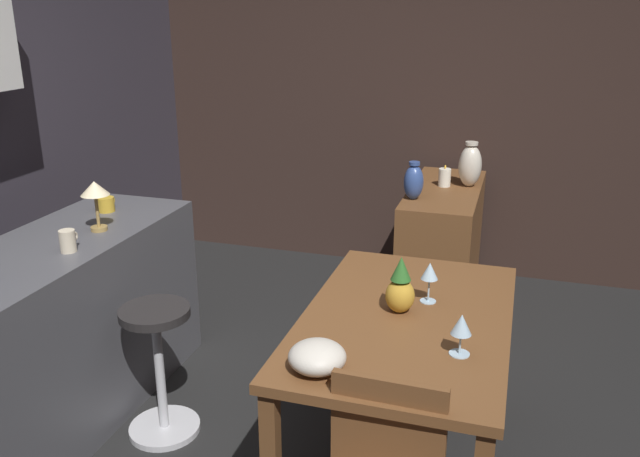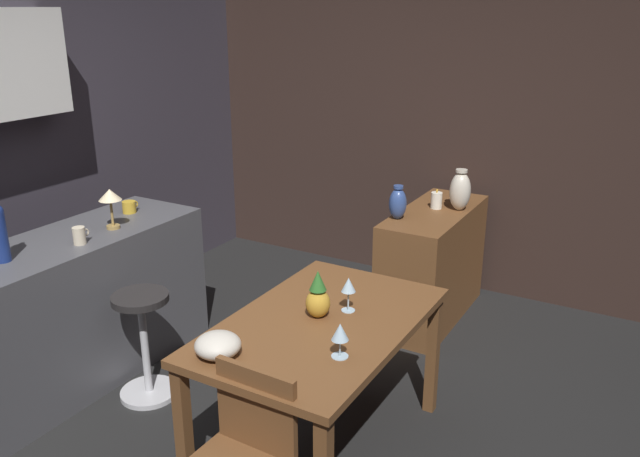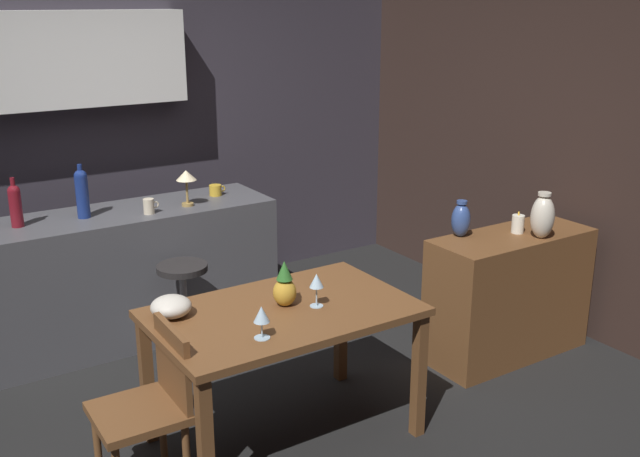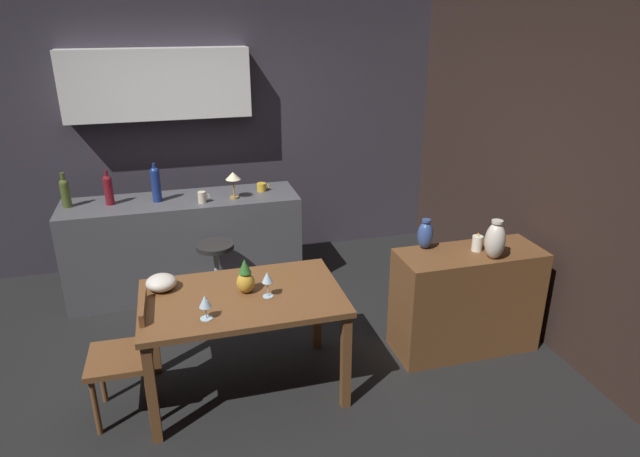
% 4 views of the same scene
% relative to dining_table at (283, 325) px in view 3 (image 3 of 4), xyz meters
% --- Properties ---
extents(ground_plane, '(9.00, 9.00, 0.00)m').
position_rel_dining_table_xyz_m(ground_plane, '(-0.12, 0.29, -0.65)').
color(ground_plane, black).
extents(wall_kitchen_back, '(5.20, 0.33, 2.60)m').
position_rel_dining_table_xyz_m(wall_kitchen_back, '(-0.18, 2.36, 0.76)').
color(wall_kitchen_back, '#38333D').
rests_on(wall_kitchen_back, ground_plane).
extents(wall_side_right, '(0.10, 4.40, 2.60)m').
position_rel_dining_table_xyz_m(wall_side_right, '(2.43, 0.59, 0.65)').
color(wall_side_right, '#33231E').
rests_on(wall_side_right, ground_plane).
extents(dining_table, '(1.32, 0.83, 0.74)m').
position_rel_dining_table_xyz_m(dining_table, '(0.00, 0.00, 0.00)').
color(dining_table, brown).
rests_on(dining_table, ground_plane).
extents(kitchen_counter, '(2.10, 0.60, 0.90)m').
position_rel_dining_table_xyz_m(kitchen_counter, '(-0.31, 1.65, -0.20)').
color(kitchen_counter, '#4C4C51').
rests_on(kitchen_counter, ground_plane).
extents(sideboard_cabinet, '(1.10, 0.44, 0.82)m').
position_rel_dining_table_xyz_m(sideboard_cabinet, '(1.72, 0.06, -0.24)').
color(sideboard_cabinet, brown).
rests_on(sideboard_cabinet, ground_plane).
extents(chair_near_window, '(0.41, 0.41, 0.82)m').
position_rel_dining_table_xyz_m(chair_near_window, '(-0.74, -0.05, -0.19)').
color(chair_near_window, brown).
rests_on(chair_near_window, ground_plane).
extents(bar_stool, '(0.34, 0.34, 0.65)m').
position_rel_dining_table_xyz_m(bar_stool, '(-0.08, 1.13, -0.31)').
color(bar_stool, '#262323').
rests_on(bar_stool, ground_plane).
extents(wine_glass_left, '(0.07, 0.07, 0.18)m').
position_rel_dining_table_xyz_m(wine_glass_left, '(0.16, -0.06, 0.22)').
color(wine_glass_left, silver).
rests_on(wine_glass_left, dining_table).
extents(wine_glass_right, '(0.08, 0.08, 0.16)m').
position_rel_dining_table_xyz_m(wine_glass_right, '(-0.25, -0.24, 0.20)').
color(wine_glass_right, silver).
rests_on(wine_glass_right, dining_table).
extents(pineapple_centerpiece, '(0.12, 0.12, 0.24)m').
position_rel_dining_table_xyz_m(pineapple_centerpiece, '(0.03, 0.04, 0.19)').
color(pineapple_centerpiece, gold).
rests_on(pineapple_centerpiece, dining_table).
extents(fruit_bowl, '(0.20, 0.20, 0.11)m').
position_rel_dining_table_xyz_m(fruit_bowl, '(-0.51, 0.22, 0.14)').
color(fruit_bowl, beige).
rests_on(fruit_bowl, dining_table).
extents(wine_bottle_ruby, '(0.08, 0.08, 0.31)m').
position_rel_dining_table_xyz_m(wine_bottle_ruby, '(-0.92, 1.66, 0.39)').
color(wine_bottle_ruby, maroon).
rests_on(wine_bottle_ruby, kitchen_counter).
extents(wine_bottle_cobalt, '(0.08, 0.08, 0.35)m').
position_rel_dining_table_xyz_m(wine_bottle_cobalt, '(-0.51, 1.64, 0.42)').
color(wine_bottle_cobalt, navy).
rests_on(wine_bottle_cobalt, kitchen_counter).
extents(cup_cream, '(0.11, 0.07, 0.10)m').
position_rel_dining_table_xyz_m(cup_cream, '(-0.13, 1.50, 0.30)').
color(cup_cream, beige).
rests_on(cup_cream, kitchen_counter).
extents(cup_mustard, '(0.12, 0.09, 0.08)m').
position_rel_dining_table_xyz_m(cup_mustard, '(0.43, 1.69, 0.29)').
color(cup_mustard, gold).
rests_on(cup_mustard, kitchen_counter).
extents(counter_lamp, '(0.14, 0.14, 0.25)m').
position_rel_dining_table_xyz_m(counter_lamp, '(0.15, 1.54, 0.44)').
color(counter_lamp, '#A58447').
rests_on(counter_lamp, kitchen_counter).
extents(pillar_candle_tall, '(0.08, 0.08, 0.14)m').
position_rel_dining_table_xyz_m(pillar_candle_tall, '(1.77, 0.07, 0.23)').
color(pillar_candle_tall, white).
rests_on(pillar_candle_tall, sideboard_cabinet).
extents(vase_ceramic_ivory, '(0.15, 0.15, 0.29)m').
position_rel_dining_table_xyz_m(vase_ceramic_ivory, '(1.81, -0.08, 0.31)').
color(vase_ceramic_ivory, beige).
rests_on(vase_ceramic_ivory, sideboard_cabinet).
extents(vase_ceramic_blue, '(0.12, 0.12, 0.23)m').
position_rel_dining_table_xyz_m(vase_ceramic_blue, '(1.41, 0.22, 0.28)').
color(vase_ceramic_blue, '#334C8C').
rests_on(vase_ceramic_blue, sideboard_cabinet).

